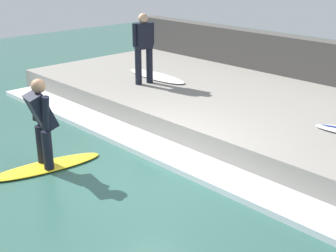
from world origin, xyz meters
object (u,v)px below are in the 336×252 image
(surfer_riding, at_px, (42,119))
(surfboard_waiting_near, at_px, (157,76))
(surfboard_riding, at_px, (46,166))
(surfer_waiting_near, at_px, (144,45))

(surfer_riding, bearing_deg, surfboard_waiting_near, 24.05)
(surfboard_riding, relative_size, surfer_riding, 1.33)
(surfer_riding, relative_size, surfer_waiting_near, 0.91)
(surfer_waiting_near, xyz_separation_m, surfboard_waiting_near, (0.61, 0.24, -0.90))
(surfer_waiting_near, bearing_deg, surfer_riding, -155.53)
(surfer_waiting_near, relative_size, surfboard_waiting_near, 0.83)
(surfboard_riding, relative_size, surfer_waiting_near, 1.20)
(surfboard_riding, distance_m, surfer_waiting_near, 4.19)
(surfboard_waiting_near, bearing_deg, surfer_waiting_near, -158.49)
(surfboard_waiting_near, bearing_deg, surfboard_riding, -155.95)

